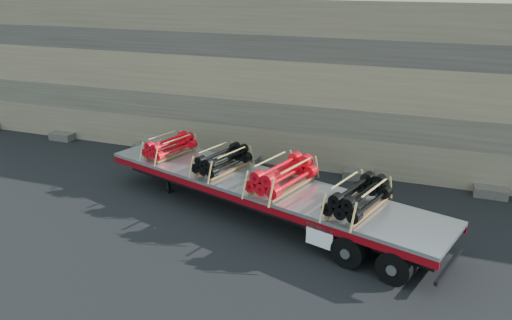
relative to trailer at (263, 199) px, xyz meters
The scene contains 7 objects.
ground 0.88m from the trailer, 15.80° to the right, with size 120.00×120.00×0.00m, color black.
rock_wall 6.98m from the trailer, 84.78° to the left, with size 44.00×3.00×7.00m, color #7A6B54.
trailer is the anchor object (origin of this frame).
bundle_front 4.61m from the trailer, 162.99° to the left, with size 1.00×2.00×0.71m, color red, non-canonical shape.
bundle_midfront 2.07m from the trailer, 162.99° to the left, with size 1.06×2.13×0.75m, color black, non-canonical shape.
bundle_midrear 1.35m from the trailer, 17.01° to the right, with size 1.24×2.48×0.88m, color red, non-canonical shape.
bundle_rear 3.69m from the trailer, 17.01° to the right, with size 1.17×2.34×0.83m, color black, non-canonical shape.
Camera 1 is at (4.60, -14.60, 7.96)m, focal length 35.00 mm.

